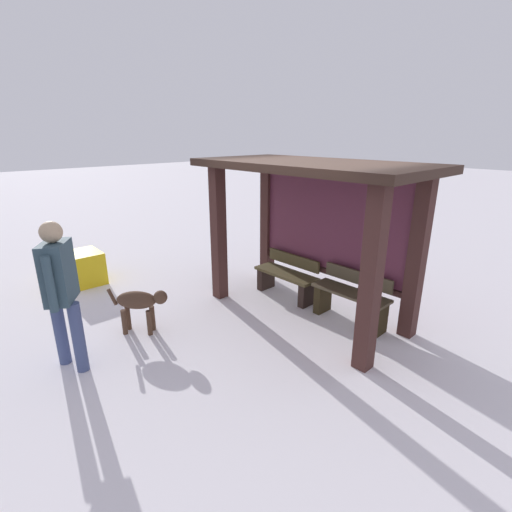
# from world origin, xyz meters

# --- Properties ---
(ground_plane) EXTENTS (60.00, 60.00, 0.00)m
(ground_plane) POSITION_xyz_m (0.00, 0.00, 0.00)
(ground_plane) COLOR silver
(bus_shelter) EXTENTS (3.39, 1.71, 2.33)m
(bus_shelter) POSITION_xyz_m (0.00, 0.14, 1.74)
(bus_shelter) COLOR #402420
(bus_shelter) RESTS_ON ground
(bench_left_inside) EXTENTS (1.17, 0.40, 0.72)m
(bench_left_inside) POSITION_xyz_m (-0.64, 0.29, 0.33)
(bench_left_inside) COLOR #483E23
(bench_left_inside) RESTS_ON ground
(bench_center_inside) EXTENTS (1.17, 0.37, 0.78)m
(bench_center_inside) POSITION_xyz_m (0.64, 0.29, 0.37)
(bench_center_inside) COLOR #483E2B
(bench_center_inside) RESTS_ON ground
(person_walking) EXTENTS (0.59, 0.46, 1.80)m
(person_walking) POSITION_xyz_m (-0.99, -3.13, 1.07)
(person_walking) COLOR #344C58
(person_walking) RESTS_ON ground
(dog) EXTENTS (0.65, 0.63, 0.66)m
(dog) POSITION_xyz_m (-1.19, -2.13, 0.46)
(dog) COLOR #4A3324
(dog) RESTS_ON ground
(grit_bin) EXTENTS (0.71, 0.58, 0.61)m
(grit_bin) POSITION_xyz_m (-3.63, -2.05, 0.30)
(grit_bin) COLOR yellow
(grit_bin) RESTS_ON ground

